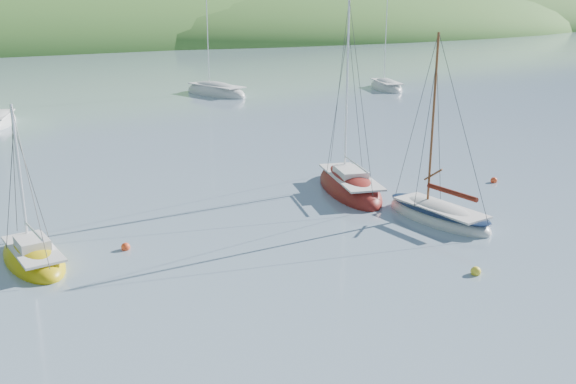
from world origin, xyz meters
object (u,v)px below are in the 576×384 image
daysailer_white (438,215)px  sailboat_yellow (34,258)px  distant_sloop_d (386,88)px  sloop_red (349,188)px  distant_sloop_b (216,93)px

daysailer_white → sailboat_yellow: 18.47m
daysailer_white → distant_sloop_d: (27.88, 38.89, -0.02)m
distant_sloop_d → daysailer_white: bearing=-105.3°
daysailer_white → distant_sloop_d: size_ratio=0.82×
sloop_red → sailboat_yellow: bearing=-157.0°
daysailer_white → distant_sloop_d: bearing=50.3°
daysailer_white → sloop_red: size_ratio=0.84×
sloop_red → distant_sloop_d: bearing=65.8°
sailboat_yellow → distant_sloop_d: distant_sloop_d is taller
daysailer_white → sloop_red: (-0.94, 6.10, -0.00)m
sloop_red → distant_sloop_b: (9.23, 38.80, 0.00)m
distant_sloop_b → distant_sloop_d: bearing=-31.4°
daysailer_white → sloop_red: 6.17m
distant_sloop_b → daysailer_white: bearing=-114.8°
sailboat_yellow → sloop_red: bearing=1.1°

